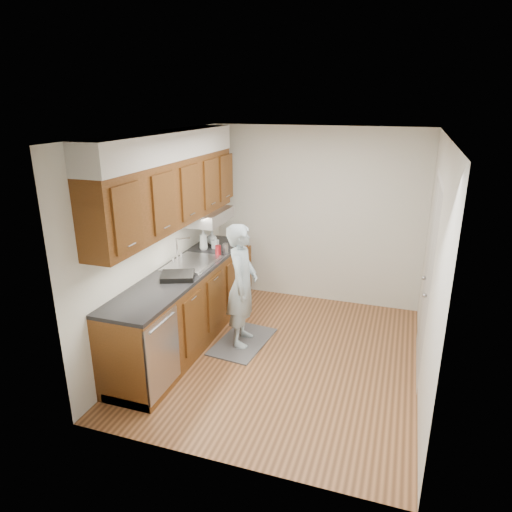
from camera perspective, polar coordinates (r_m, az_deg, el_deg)
The scene contains 16 objects.
floor at distance 5.44m, azimuth 3.23°, elevation -12.34°, with size 3.50×3.50×0.00m, color #A0673C.
ceiling at distance 4.66m, azimuth 3.81°, elevation 14.95°, with size 3.50×3.50×0.00m, color white.
wall_left at distance 5.47m, azimuth -11.87°, elevation 1.83°, with size 0.02×3.50×2.50m, color silver.
wall_right at distance 4.77m, azimuth 21.16°, elevation -1.61°, with size 0.02×3.50×2.50m, color silver.
wall_back at distance 6.55m, azimuth 7.52°, elevation 4.89°, with size 3.00×0.02×2.50m, color silver.
counter at distance 5.60m, azimuth -8.67°, elevation -5.91°, with size 0.64×2.80×1.30m.
upper_cabinets at distance 5.26m, azimuth -10.53°, elevation 9.10°, with size 0.47×2.80×1.21m.
closet_door at distance 5.13m, azimuth 20.64°, elevation -2.83°, with size 0.02×1.22×2.05m, color silver.
floor_mat at distance 5.70m, azimuth -1.67°, elevation -10.65°, with size 0.54×0.92×0.02m, color slate.
person at distance 5.33m, azimuth -1.76°, elevation -2.68°, with size 0.59×0.40×1.68m, color #A5BCC8.
soap_bottle_a at distance 6.05m, azimuth -6.60°, elevation 2.13°, with size 0.11×0.11×0.29m, color white.
soap_bottle_b at distance 6.09m, azimuth -5.12°, elevation 1.74°, with size 0.08×0.08×0.17m, color white.
soap_bottle_c at distance 6.29m, azimuth -5.52°, elevation 2.31°, with size 0.14×0.14×0.18m, color white.
soda_can at distance 5.81m, azimuth -4.76°, elevation 0.68°, with size 0.07×0.07×0.13m, color #AF1E27.
steel_can at distance 5.91m, azimuth -3.84°, elevation 0.97°, with size 0.07×0.07×0.13m, color #A5A5AA.
dish_rack at distance 5.14m, azimuth -9.78°, elevation -2.48°, with size 0.36×0.30×0.06m, color black.
Camera 1 is at (1.19, -4.50, 2.82)m, focal length 32.00 mm.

